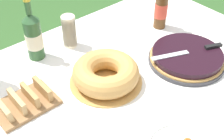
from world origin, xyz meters
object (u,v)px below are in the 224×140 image
object	(u,v)px
bread_board	(25,102)
bundt_cake	(106,73)
cup_stack	(69,31)
cider_bottle_green	(33,36)
serving_knife	(193,50)
berry_tart	(187,57)
cider_bottle_amber	(161,6)

from	to	relation	value
bread_board	bundt_cake	bearing A→B (deg)	-16.42
cup_stack	cider_bottle_green	bearing A→B (deg)	171.81
bundt_cake	cider_bottle_green	xyz separation A→B (m)	(-0.14, 0.38, 0.07)
serving_knife	bundt_cake	xyz separation A→B (m)	(-0.43, 0.15, -0.01)
berry_tart	bundt_cake	xyz separation A→B (m)	(-0.40, 0.14, 0.02)
bundt_cake	serving_knife	bearing A→B (deg)	-19.57
cider_bottle_green	berry_tart	bearing A→B (deg)	-43.49
cider_bottle_amber	bread_board	size ratio (longest dim) A/B	1.30
cup_stack	cider_bottle_amber	size ratio (longest dim) A/B	0.52
cider_bottle_green	cider_bottle_amber	xyz separation A→B (m)	(0.68, -0.20, 0.01)
serving_knife	cider_bottle_green	size ratio (longest dim) A/B	1.08
serving_knife	cup_stack	world-z (taller)	cup_stack
cider_bottle_green	bread_board	distance (m)	0.36
berry_tart	cider_bottle_amber	xyz separation A→B (m)	(0.14, 0.31, 0.10)
serving_knife	bread_board	distance (m)	0.82
serving_knife	bread_board	xyz separation A→B (m)	(-0.78, 0.26, -0.04)
serving_knife	cider_bottle_green	bearing A→B (deg)	-19.99
berry_tart	bundt_cake	size ratio (longest dim) A/B	1.13
cup_stack	cider_bottle_green	size ratio (longest dim) A/B	0.54
bundt_cake	cup_stack	distance (m)	0.35
cup_stack	bread_board	size ratio (longest dim) A/B	0.68
serving_knife	cider_bottle_amber	bearing A→B (deg)	-86.34
cider_bottle_green	cider_bottle_amber	distance (m)	0.71
serving_knife	cup_stack	bearing A→B (deg)	-29.68
berry_tart	cider_bottle_amber	size ratio (longest dim) A/B	1.11
cider_bottle_amber	bread_board	distance (m)	0.90
bundt_cake	cider_bottle_green	world-z (taller)	cider_bottle_green
berry_tart	cider_bottle_amber	distance (m)	0.36
cup_stack	bread_board	world-z (taller)	cup_stack
cider_bottle_amber	bread_board	world-z (taller)	cider_bottle_amber
bundt_cake	bread_board	bearing A→B (deg)	163.58
cider_bottle_green	bread_board	world-z (taller)	cider_bottle_green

